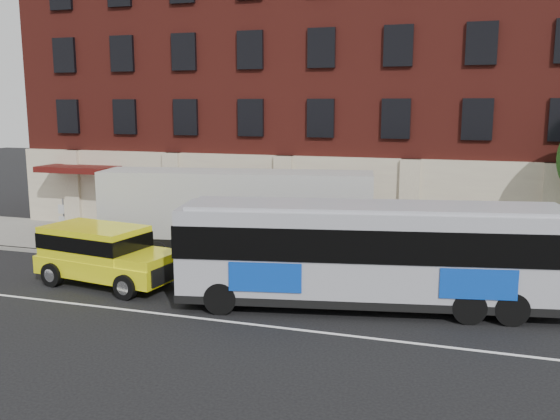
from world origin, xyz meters
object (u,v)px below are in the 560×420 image
(yellow_suv, at_px, (102,251))
(shipping_container, at_px, (236,216))
(sign_pole, at_px, (63,222))
(city_bus, at_px, (372,251))

(yellow_suv, xyz_separation_m, shipping_container, (3.42, 4.81, 0.65))
(sign_pole, xyz_separation_m, city_bus, (14.16, -2.99, 0.45))
(sign_pole, xyz_separation_m, shipping_container, (7.66, 1.45, 0.44))
(city_bus, distance_m, shipping_container, 7.87)
(city_bus, relative_size, shipping_container, 1.10)
(city_bus, xyz_separation_m, yellow_suv, (-9.92, -0.37, -0.66))
(city_bus, bearing_deg, shipping_container, 145.66)
(city_bus, relative_size, yellow_suv, 2.23)
(sign_pole, relative_size, city_bus, 0.19)
(sign_pole, distance_m, city_bus, 14.48)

